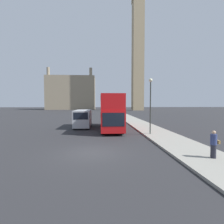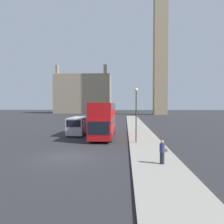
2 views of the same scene
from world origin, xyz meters
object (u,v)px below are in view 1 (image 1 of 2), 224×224
at_px(clock_tower, 138,33).
at_px(pedestrian, 214,144).
at_px(red_double_decker_bus, 110,110).
at_px(street_lamp, 150,98).
at_px(white_van, 83,118).

height_order(clock_tower, pedestrian, clock_tower).
height_order(red_double_decker_bus, street_lamp, street_lamp).
distance_m(red_double_decker_bus, pedestrian, 13.75).
bearing_deg(pedestrian, white_van, 121.16).
xyz_separation_m(white_van, pedestrian, (8.90, -14.72, -0.33)).
distance_m(clock_tower, pedestrian, 84.35).
relative_size(white_van, pedestrian, 3.57).
height_order(clock_tower, red_double_decker_bus, clock_tower).
height_order(red_double_decker_bus, pedestrian, red_double_decker_bus).
height_order(red_double_decker_bus, white_van, red_double_decker_bus).
bearing_deg(clock_tower, red_double_decker_bus, -105.08).
relative_size(clock_tower, white_van, 12.96).
height_order(white_van, street_lamp, street_lamp).
bearing_deg(white_van, pedestrian, -58.84).
xyz_separation_m(pedestrian, street_lamp, (-1.35, 8.17, 2.95)).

